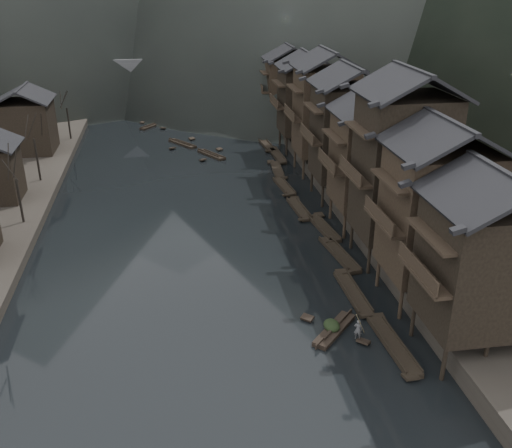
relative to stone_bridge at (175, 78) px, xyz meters
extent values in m
plane|color=black|center=(0.00, -72.00, -5.11)|extent=(300.00, 300.00, 0.00)
cube|color=#2D2823|center=(35.00, -32.00, -4.21)|extent=(40.00, 200.00, 1.80)
cylinder|color=black|center=(14.20, -82.40, -3.81)|extent=(0.30, 0.30, 2.90)
cylinder|color=black|center=(14.20, -77.60, -3.81)|extent=(0.30, 0.30, 2.90)
cylinder|color=black|center=(16.95, -82.40, -3.81)|extent=(0.30, 0.30, 2.90)
cylinder|color=black|center=(16.95, -77.60, -3.81)|extent=(0.30, 0.30, 2.90)
cube|color=black|center=(17.30, -80.00, 1.61)|extent=(7.00, 6.00, 8.24)
cube|color=black|center=(13.30, -80.00, 1.20)|extent=(1.20, 5.70, 0.25)
cylinder|color=black|center=(14.20, -75.40, -3.81)|extent=(0.30, 0.30, 2.90)
cylinder|color=black|center=(14.20, -70.60, -3.81)|extent=(0.30, 0.30, 2.90)
cylinder|color=black|center=(16.95, -75.40, -3.81)|extent=(0.30, 0.30, 2.90)
cylinder|color=black|center=(16.95, -70.60, -3.81)|extent=(0.30, 0.30, 2.90)
cube|color=black|center=(17.30, -73.00, 2.26)|extent=(7.00, 6.00, 9.53)
cube|color=black|center=(13.30, -73.00, 1.78)|extent=(1.20, 5.70, 0.25)
cylinder|color=black|center=(14.20, -68.40, -3.81)|extent=(0.30, 0.30, 2.90)
cylinder|color=black|center=(14.20, -63.60, -3.81)|extent=(0.30, 0.30, 2.90)
cylinder|color=black|center=(16.95, -68.40, -3.81)|extent=(0.30, 0.30, 2.90)
cylinder|color=black|center=(16.95, -63.60, -3.81)|extent=(0.30, 0.30, 2.90)
cube|color=black|center=(17.30, -66.00, 3.46)|extent=(7.00, 6.00, 11.93)
cube|color=black|center=(13.30, -66.00, 2.86)|extent=(1.20, 5.70, 0.25)
cylinder|color=black|center=(14.20, -61.40, -3.81)|extent=(0.30, 0.30, 2.90)
cylinder|color=black|center=(14.20, -56.60, -3.81)|extent=(0.30, 0.30, 2.90)
cylinder|color=black|center=(16.95, -61.40, -3.81)|extent=(0.30, 0.30, 2.90)
cylinder|color=black|center=(16.95, -56.60, -3.81)|extent=(0.30, 0.30, 2.90)
cube|color=black|center=(17.30, -59.00, 1.88)|extent=(7.00, 6.00, 8.78)
cube|color=black|center=(13.30, -59.00, 1.44)|extent=(1.20, 5.70, 0.25)
cylinder|color=black|center=(14.20, -53.40, -3.81)|extent=(0.30, 0.30, 2.90)
cylinder|color=black|center=(14.20, -48.60, -3.81)|extent=(0.30, 0.30, 2.90)
cylinder|color=black|center=(16.95, -53.40, -3.81)|extent=(0.30, 0.30, 2.90)
cylinder|color=black|center=(16.95, -48.60, -3.81)|extent=(0.30, 0.30, 2.90)
cube|color=black|center=(17.30, -51.00, 2.46)|extent=(7.00, 6.00, 9.94)
cube|color=black|center=(13.30, -51.00, 1.96)|extent=(1.20, 5.70, 0.25)
cylinder|color=black|center=(14.20, -44.40, -3.81)|extent=(0.30, 0.30, 2.90)
cylinder|color=black|center=(14.20, -39.60, -3.81)|extent=(0.30, 0.30, 2.90)
cylinder|color=black|center=(16.95, -44.40, -3.81)|extent=(0.30, 0.30, 2.90)
cylinder|color=black|center=(16.95, -39.60, -3.81)|extent=(0.30, 0.30, 2.90)
cube|color=black|center=(17.30, -42.00, 2.67)|extent=(7.00, 6.00, 10.36)
cube|color=black|center=(13.30, -42.00, 2.15)|extent=(1.20, 5.70, 0.25)
cylinder|color=black|center=(14.20, -34.40, -3.81)|extent=(0.30, 0.30, 2.90)
cylinder|color=black|center=(14.20, -29.60, -3.81)|extent=(0.30, 0.30, 2.90)
cylinder|color=black|center=(16.95, -34.40, -3.81)|extent=(0.30, 0.30, 2.90)
cylinder|color=black|center=(16.95, -29.60, -3.81)|extent=(0.30, 0.30, 2.90)
cube|color=black|center=(17.30, -32.00, 1.90)|extent=(7.00, 6.00, 8.82)
cube|color=black|center=(13.30, -32.00, 1.46)|extent=(1.20, 5.70, 0.25)
cylinder|color=black|center=(14.20, -22.40, -3.81)|extent=(0.30, 0.30, 2.90)
cylinder|color=black|center=(14.20, -17.60, -3.81)|extent=(0.30, 0.30, 2.90)
cylinder|color=black|center=(16.95, -22.40, -3.81)|extent=(0.30, 0.30, 2.90)
cylinder|color=black|center=(16.95, -17.60, -3.81)|extent=(0.30, 0.30, 2.90)
cube|color=black|center=(17.30, -20.00, 1.65)|extent=(7.00, 6.00, 8.32)
cube|color=black|center=(13.30, -20.00, 1.23)|extent=(1.20, 5.70, 0.25)
cube|color=black|center=(-20.50, -30.00, -0.51)|extent=(6.50, 6.50, 6.80)
cylinder|color=black|center=(-17.00, -54.80, -1.67)|extent=(0.24, 0.24, 4.49)
cylinder|color=black|center=(-17.00, -42.39, -1.41)|extent=(0.24, 0.24, 5.01)
cylinder|color=black|center=(-17.00, -24.36, -1.65)|extent=(0.24, 0.24, 4.52)
cube|color=black|center=(12.41, -78.75, -4.96)|extent=(1.44, 6.98, 0.30)
cube|color=black|center=(12.41, -78.75, -4.78)|extent=(1.49, 6.85, 0.10)
cube|color=black|center=(12.58, -75.42, -4.82)|extent=(0.98, 0.90, 0.35)
cube|color=black|center=(12.25, -82.07, -4.82)|extent=(0.98, 0.90, 0.35)
cube|color=black|center=(11.80, -71.64, -4.96)|extent=(1.22, 6.81, 0.30)
cube|color=black|center=(11.80, -71.64, -4.78)|extent=(1.27, 6.67, 0.10)
cube|color=black|center=(11.86, -68.38, -4.82)|extent=(0.95, 0.85, 0.35)
cube|color=black|center=(11.74, -74.90, -4.82)|extent=(0.95, 0.85, 0.35)
cube|color=black|center=(12.68, -64.97, -4.96)|extent=(2.03, 7.26, 0.30)
cube|color=black|center=(12.68, -64.97, -4.78)|extent=(2.06, 7.12, 0.10)
cube|color=black|center=(13.13, -61.55, -4.82)|extent=(1.04, 0.99, 0.36)
cube|color=black|center=(12.23, -68.38, -4.82)|extent=(1.04, 0.99, 0.36)
cube|color=black|center=(12.77, -59.21, -4.96)|extent=(1.89, 6.68, 0.30)
cube|color=black|center=(12.77, -59.21, -4.78)|extent=(1.93, 6.56, 0.10)
cube|color=black|center=(13.15, -56.06, -4.82)|extent=(1.03, 0.92, 0.34)
cube|color=black|center=(12.39, -62.35, -4.82)|extent=(1.03, 0.92, 0.34)
cube|color=black|center=(11.47, -54.05, -4.96)|extent=(1.53, 6.12, 0.30)
cube|color=black|center=(11.47, -54.05, -4.78)|extent=(1.58, 6.00, 0.10)
cube|color=black|center=(11.68, -51.15, -4.82)|extent=(0.99, 0.81, 0.33)
cube|color=black|center=(11.26, -56.95, -4.82)|extent=(0.99, 0.81, 0.33)
cube|color=black|center=(11.27, -47.03, -4.96)|extent=(1.68, 6.05, 0.30)
cube|color=black|center=(11.27, -47.03, -4.78)|extent=(1.72, 5.94, 0.10)
cube|color=black|center=(11.55, -44.18, -4.82)|extent=(1.00, 0.83, 0.33)
cube|color=black|center=(10.99, -49.88, -4.82)|extent=(1.00, 0.83, 0.33)
cube|color=black|center=(11.61, -40.85, -4.96)|extent=(1.57, 6.67, 0.30)
cube|color=black|center=(11.61, -40.85, -4.78)|extent=(1.61, 6.55, 0.10)
cube|color=black|center=(11.38, -37.68, -4.82)|extent=(0.99, 0.88, 0.34)
cube|color=black|center=(11.83, -44.02, -4.82)|extent=(0.99, 0.88, 0.34)
cube|color=black|center=(12.80, -34.93, -4.96)|extent=(1.33, 6.94, 0.30)
cube|color=black|center=(12.80, -34.93, -4.78)|extent=(1.38, 6.81, 0.10)
cube|color=black|center=(12.91, -31.61, -4.82)|extent=(0.96, 0.88, 0.35)
cube|color=black|center=(12.68, -38.24, -4.82)|extent=(0.96, 0.88, 0.35)
cube|color=black|center=(12.22, -29.83, -4.96)|extent=(1.54, 6.17, 0.30)
cube|color=black|center=(12.22, -29.83, -4.78)|extent=(1.59, 6.05, 0.10)
cube|color=black|center=(12.44, -26.91, -4.82)|extent=(0.99, 0.82, 0.33)
cube|color=black|center=(12.01, -32.75, -4.82)|extent=(0.99, 0.82, 0.33)
cube|color=black|center=(3.85, -33.02, -4.96)|extent=(3.64, 5.20, 0.30)
cube|color=black|center=(3.85, -33.02, -4.78)|extent=(3.63, 5.13, 0.10)
cube|color=black|center=(5.18, -30.77, -4.82)|extent=(1.08, 1.02, 0.31)
cube|color=black|center=(2.52, -35.27, -4.82)|extent=(1.08, 1.02, 0.31)
cube|color=black|center=(0.08, -26.88, -4.96)|extent=(4.00, 5.25, 0.30)
cube|color=black|center=(0.08, -26.88, -4.78)|extent=(3.98, 5.18, 0.10)
cube|color=black|center=(1.60, -24.63, -4.82)|extent=(1.10, 1.06, 0.32)
cube|color=black|center=(-1.44, -29.13, -4.82)|extent=(1.10, 1.06, 0.32)
cube|color=black|center=(-4.34, -15.42, -4.96)|extent=(4.21, 5.04, 0.30)
cube|color=black|center=(-4.34, -15.42, -4.78)|extent=(4.18, 4.98, 0.10)
cube|color=black|center=(-5.98, -13.29, -4.82)|extent=(1.10, 1.07, 0.32)
cube|color=black|center=(-2.70, -17.54, -4.82)|extent=(1.10, 1.07, 0.32)
cube|color=black|center=(0.48, 1.11, -4.96)|extent=(1.31, 5.25, 0.30)
cube|color=black|center=(0.48, 1.11, -4.78)|extent=(1.36, 5.15, 0.10)
cube|color=black|center=(0.33, 3.61, -4.82)|extent=(0.89, 0.70, 0.31)
cube|color=black|center=(0.63, -1.38, -4.82)|extent=(0.89, 0.70, 0.31)
cube|color=#4C4C4F|center=(0.00, 0.00, 2.09)|extent=(40.00, 6.00, 1.60)
cube|color=#4C4C4F|center=(0.00, -2.70, 3.39)|extent=(40.00, 0.50, 1.00)
cube|color=#4C4C4F|center=(0.00, 2.70, 3.39)|extent=(40.00, 0.50, 1.00)
cube|color=#4C4C4F|center=(-14.00, 0.00, -1.91)|extent=(3.20, 6.00, 6.40)
cube|color=#4C4C4F|center=(-4.50, 0.00, -1.91)|extent=(3.20, 6.00, 6.40)
cube|color=#4C4C4F|center=(4.50, 0.00, -1.91)|extent=(3.20, 6.00, 6.40)
cube|color=#4C4C4F|center=(14.00, 0.00, -1.91)|extent=(3.20, 6.00, 6.40)
cube|color=black|center=(8.94, -76.30, -4.96)|extent=(4.06, 4.30, 0.30)
cube|color=black|center=(8.94, -76.30, -4.78)|extent=(4.04, 4.27, 0.10)
cube|color=black|center=(7.36, -74.58, -4.82)|extent=(1.07, 1.06, 0.30)
cube|color=black|center=(10.52, -78.03, -4.82)|extent=(1.07, 1.06, 0.30)
ellipsoid|color=black|center=(8.78, -76.12, -4.32)|extent=(1.16, 1.52, 0.70)
imported|color=#555557|center=(10.19, -77.67, -3.89)|extent=(0.68, 0.59, 1.56)
cylinder|color=#8C7A51|center=(10.39, -77.67, -1.41)|extent=(1.73, 2.25, 3.40)
camera|label=1|loc=(-1.97, -109.10, 18.74)|focal=40.00mm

